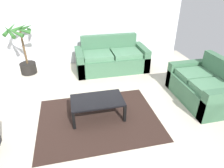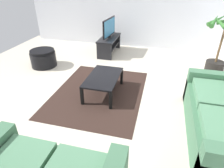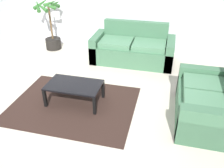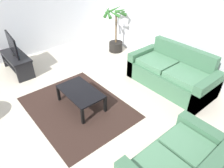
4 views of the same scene
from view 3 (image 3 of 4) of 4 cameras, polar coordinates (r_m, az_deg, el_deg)
ground_plane at (r=4.22m, az=-10.32°, el=-6.33°), size 6.60×6.60×0.00m
couch_main at (r=5.81m, az=5.04°, el=8.29°), size 1.93×0.90×0.90m
couch_loveseat at (r=4.12m, az=22.15°, el=-4.37°), size 0.90×1.47×0.90m
coffee_table at (r=4.25m, az=-9.11°, el=-0.60°), size 0.96×0.58×0.37m
area_rug at (r=4.35m, az=-9.26°, el=-4.89°), size 2.20×1.70×0.01m
potted_palm at (r=6.66m, az=-14.51°, el=12.72°), size 0.74×0.77×1.33m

